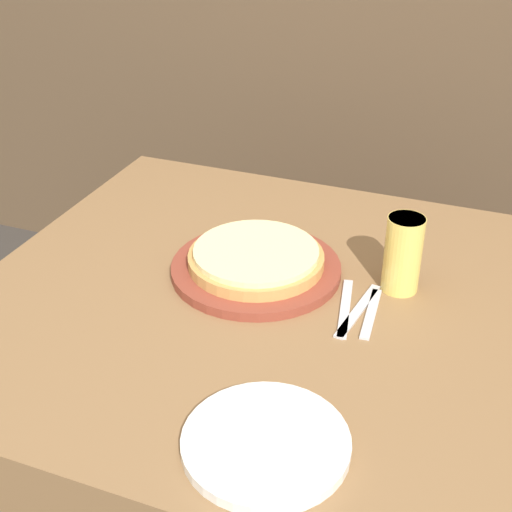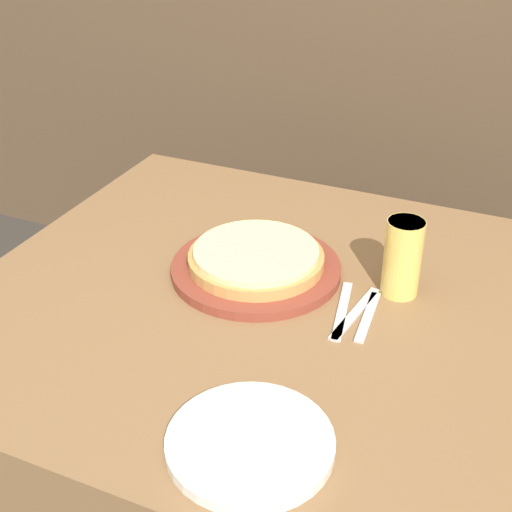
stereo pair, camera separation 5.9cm
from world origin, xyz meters
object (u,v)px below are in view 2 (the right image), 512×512
Objects in this scene: beer_glass at (403,255)px; pizza_on_board at (256,263)px; dinner_plate at (250,443)px; dinner_knife at (355,313)px; spoon at (368,317)px; fork at (342,310)px.

pizza_on_board is at bearing -170.36° from beer_glass.
dinner_plate is at bearing -101.17° from beer_glass.
pizza_on_board is 1.81× the size of dinner_knife.
dinner_plate is (-0.10, -0.49, -0.08)m from beer_glass.
beer_glass reaches higher than dinner_knife.
dinner_plate is 1.30× the size of dinner_knife.
beer_glass is at bearing 74.23° from spoon.
dinner_knife is at bearing 83.80° from dinner_plate.
spoon is at bearing -105.77° from beer_glass.
fork is at bearing -126.62° from beer_glass.
beer_glass is at bearing 53.38° from fork.
spoon is (-0.03, -0.11, -0.08)m from beer_glass.
fork is at bearing 87.49° from dinner_plate.
spoon is at bearing -13.27° from pizza_on_board.
pizza_on_board reaches higher than dinner_knife.
dinner_knife is at bearing -14.66° from pizza_on_board.
pizza_on_board is 0.48m from dinner_plate.
fork is at bearing -16.36° from pizza_on_board.
beer_glass is at bearing 62.85° from dinner_knife.
dinner_plate is at bearing -99.84° from spoon.
pizza_on_board reaches higher than dinner_plate.
dinner_knife and spoon have the same top height.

